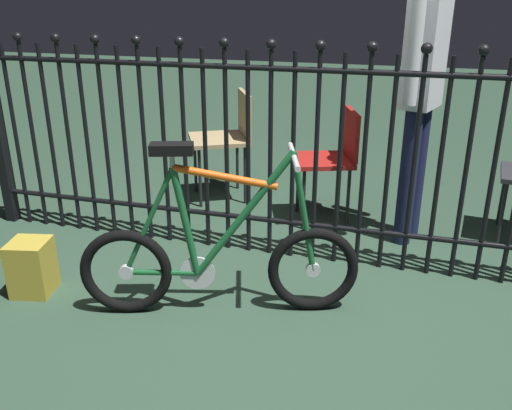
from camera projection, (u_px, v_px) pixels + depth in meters
The scene contains 7 objects.
ground_plane at pixel (271, 330), 2.69m from camera, with size 20.00×20.00×0.00m, color #2D4635.
iron_fence at pixel (299, 150), 3.17m from camera, with size 4.34×0.07×1.37m.
bicycle at pixel (219, 259), 2.74m from camera, with size 1.36×0.54×0.90m.
chair_red at pixel (334, 154), 3.78m from camera, with size 0.49×0.49×0.79m.
chair_tan at pixel (229, 133), 4.20m from camera, with size 0.58×0.58×0.83m.
person_visitor at pixel (423, 77), 3.28m from camera, with size 0.26×0.46×1.75m.
display_crate at pixel (32, 267), 2.97m from camera, with size 0.20×0.20×0.30m, color #B29933.
Camera 1 is at (0.55, -2.20, 1.57)m, focal length 38.45 mm.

